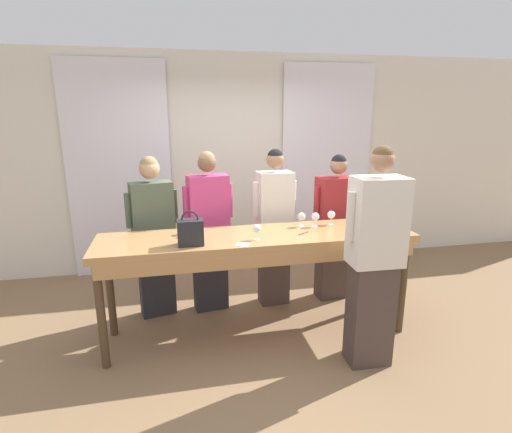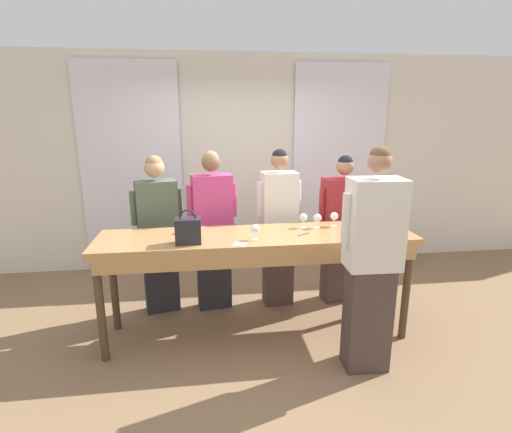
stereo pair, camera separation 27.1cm
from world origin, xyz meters
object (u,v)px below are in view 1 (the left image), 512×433
at_px(tasting_bar, 258,245).
at_px(wine_glass_back_left, 366,225).
at_px(handbag, 190,232).
at_px(wine_glass_center_right, 315,217).
at_px(wine_glass_front_mid, 360,211).
at_px(guest_olive_jacket, 154,236).
at_px(wine_glass_center_mid, 331,215).
at_px(host_pouring, 374,260).
at_px(wine_glass_front_left, 194,225).
at_px(wine_glass_front_right, 374,223).
at_px(guest_pink_top, 209,231).
at_px(potted_plant, 378,232).
at_px(wine_glass_back_mid, 401,222).
at_px(wine_glass_center_left, 257,229).
at_px(wine_bottle, 384,209).
at_px(guest_cream_sweater, 274,227).
at_px(wine_glass_near_host, 302,217).
at_px(wine_glass_back_right, 188,223).
at_px(guest_striped_shirt, 335,228).

height_order(tasting_bar, wine_glass_back_left, wine_glass_back_left).
xyz_separation_m(handbag, wine_glass_center_right, (1.21, 0.30, -0.02)).
relative_size(wine_glass_front_mid, guest_olive_jacket, 0.08).
xyz_separation_m(wine_glass_center_mid, host_pouring, (0.05, -0.80, -0.17)).
xyz_separation_m(wine_glass_front_left, wine_glass_front_right, (1.60, -0.27, 0.00)).
xyz_separation_m(guest_pink_top, potted_plant, (2.45, 0.92, -0.44)).
distance_m(tasting_bar, wine_glass_back_left, 0.99).
relative_size(wine_glass_back_mid, host_pouring, 0.08).
relative_size(wine_glass_center_left, potted_plant, 0.19).
bearing_deg(host_pouring, wine_bottle, 57.50).
xyz_separation_m(wine_glass_center_left, wine_glass_center_mid, (0.81, 0.32, 0.00)).
bearing_deg(wine_glass_center_mid, wine_glass_front_left, -176.09).
relative_size(wine_bottle, guest_cream_sweater, 0.18).
bearing_deg(wine_glass_front_right, tasting_bar, 170.63).
xyz_separation_m(wine_glass_near_host, host_pouring, (0.36, -0.79, -0.17)).
height_order(wine_glass_back_right, guest_cream_sweater, guest_cream_sweater).
bearing_deg(guest_striped_shirt, tasting_bar, -148.47).
distance_m(wine_glass_back_left, wine_glass_back_mid, 0.36).
relative_size(wine_glass_front_mid, wine_glass_back_mid, 1.00).
bearing_deg(wine_bottle, wine_glass_center_left, -165.25).
bearing_deg(wine_glass_back_left, wine_glass_back_mid, 5.05).
bearing_deg(wine_glass_front_left, wine_glass_back_right, 120.09).
bearing_deg(wine_glass_center_mid, host_pouring, -86.46).
xyz_separation_m(wine_glass_front_mid, guest_cream_sweater, (-0.82, 0.32, -0.22)).
bearing_deg(guest_striped_shirt, wine_glass_front_right, -88.34).
height_order(handbag, potted_plant, handbag).
xyz_separation_m(guest_olive_jacket, guest_cream_sweater, (1.26, 0.00, 0.01)).
bearing_deg(wine_glass_front_mid, guest_cream_sweater, 158.43).
relative_size(guest_cream_sweater, potted_plant, 2.32).
relative_size(tasting_bar, wine_glass_front_right, 20.70).
bearing_deg(wine_glass_front_left, wine_glass_center_mid, 3.91).
relative_size(wine_glass_front_left, guest_striped_shirt, 0.08).
xyz_separation_m(handbag, wine_glass_front_right, (1.65, -0.02, -0.02)).
xyz_separation_m(wine_glass_back_left, host_pouring, (-0.12, -0.41, -0.17)).
bearing_deg(host_pouring, guest_pink_top, 134.42).
relative_size(wine_glass_back_right, guest_pink_top, 0.08).
distance_m(wine_glass_front_mid, guest_olive_jacket, 2.11).
height_order(guest_olive_jacket, potted_plant, guest_olive_jacket).
relative_size(wine_glass_back_left, wine_glass_back_right, 1.00).
relative_size(wine_glass_center_mid, wine_glass_center_right, 1.00).
bearing_deg(wine_glass_back_left, guest_pink_top, 148.08).
height_order(wine_glass_center_left, guest_pink_top, guest_pink_top).
bearing_deg(wine_glass_front_right, host_pouring, -116.04).
bearing_deg(wine_glass_center_mid, wine_glass_back_right, -179.42).
bearing_deg(guest_pink_top, guest_cream_sweater, 0.00).
bearing_deg(wine_bottle, guest_pink_top, 167.68).
xyz_separation_m(wine_glass_front_mid, wine_glass_back_left, (-0.18, -0.51, 0.00)).
distance_m(wine_glass_front_mid, wine_glass_back_mid, 0.51).
height_order(tasting_bar, host_pouring, host_pouring).
xyz_separation_m(guest_cream_sweater, guest_striped_shirt, (0.70, -0.00, -0.05)).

